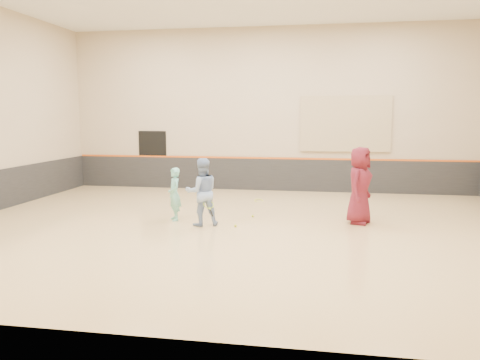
% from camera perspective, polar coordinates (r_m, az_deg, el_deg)
% --- Properties ---
extents(room, '(15.04, 12.04, 6.22)m').
position_cam_1_polar(room, '(11.68, 0.17, -1.91)').
color(room, tan).
rests_on(room, ground).
extents(wainscot_back, '(14.90, 0.04, 1.20)m').
position_cam_1_polar(wainscot_back, '(17.56, 3.37, 0.67)').
color(wainscot_back, '#232326').
rests_on(wainscot_back, floor).
extents(accent_stripe, '(14.90, 0.03, 0.06)m').
position_cam_1_polar(accent_stripe, '(17.49, 3.38, 2.69)').
color(accent_stripe, '#D85914').
rests_on(accent_stripe, wall_back).
extents(acoustic_panel, '(3.20, 0.08, 2.00)m').
position_cam_1_polar(acoustic_panel, '(17.33, 12.72, 6.70)').
color(acoustic_panel, tan).
rests_on(acoustic_panel, wall_back).
extents(doorway, '(1.10, 0.05, 2.20)m').
position_cam_1_polar(doorway, '(18.55, -10.58, 2.49)').
color(doorway, black).
rests_on(doorway, floor).
extents(girl, '(0.56, 0.62, 1.42)m').
position_cam_1_polar(girl, '(12.63, -7.99, -1.72)').
color(girl, '#7AD4C5').
rests_on(girl, floor).
extents(instructor, '(1.04, 0.95, 1.74)m').
position_cam_1_polar(instructor, '(11.94, -4.68, -1.46)').
color(instructor, '#8CA8D8').
rests_on(instructor, floor).
extents(young_man, '(0.95, 1.14, 2.00)m').
position_cam_1_polar(young_man, '(12.50, 14.37, -0.64)').
color(young_man, maroon).
rests_on(young_man, floor).
extents(held_racket, '(0.45, 0.45, 0.44)m').
position_cam_1_polar(held_racket, '(11.75, -3.85, -2.99)').
color(held_racket, '#ADD32E').
rests_on(held_racket, instructor).
extents(spare_racket, '(0.68, 0.68, 0.17)m').
position_cam_1_polar(spare_racket, '(15.41, 2.31, -2.27)').
color(spare_racket, '#C0D42E').
rests_on(spare_racket, floor).
extents(ball_under_racket, '(0.07, 0.07, 0.07)m').
position_cam_1_polar(ball_under_racket, '(11.86, -0.56, -5.60)').
color(ball_under_racket, '#C5D130').
rests_on(ball_under_racket, floor).
extents(ball_in_hand, '(0.07, 0.07, 0.07)m').
position_cam_1_polar(ball_in_hand, '(12.30, 15.07, 0.51)').
color(ball_in_hand, '#BBDD33').
rests_on(ball_in_hand, young_man).
extents(ball_beside_spare, '(0.07, 0.07, 0.07)m').
position_cam_1_polar(ball_beside_spare, '(13.00, 1.56, -4.41)').
color(ball_beside_spare, '#C8D832').
rests_on(ball_beside_spare, floor).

